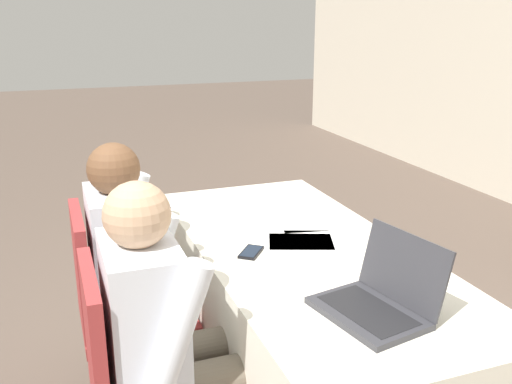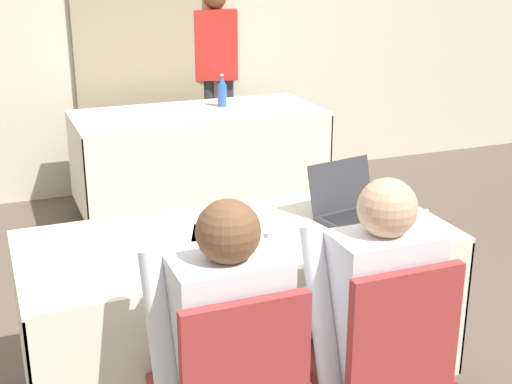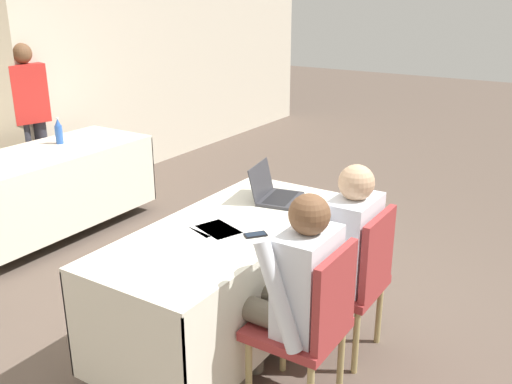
{
  "view_description": "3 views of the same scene",
  "coord_description": "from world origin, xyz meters",
  "px_view_note": "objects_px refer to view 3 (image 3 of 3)",
  "views": [
    {
      "loc": [
        1.86,
        -0.89,
        1.62
      ],
      "look_at": [
        0.0,
        -0.2,
        1.0
      ],
      "focal_mm": 40.0,
      "sensor_mm": 36.0,
      "label": 1
    },
    {
      "loc": [
        -0.92,
        -2.54,
        1.88
      ],
      "look_at": [
        0.0,
        -0.2,
        1.0
      ],
      "focal_mm": 50.0,
      "sensor_mm": 36.0,
      "label": 2
    },
    {
      "loc": [
        -2.48,
        -1.79,
        2.05
      ],
      "look_at": [
        0.0,
        -0.2,
        1.0
      ],
      "focal_mm": 40.0,
      "sensor_mm": 36.0,
      "label": 3
    }
  ],
  "objects_px": {
    "person_red_shirt": "(30,115)",
    "person_white_shirt": "(340,247)",
    "water_bottle": "(59,132)",
    "cell_phone": "(255,235)",
    "chair_near_right": "(355,277)",
    "person_checkered_shirt": "(293,287)",
    "laptop": "(275,193)",
    "chair_near_left": "(311,321)"
  },
  "relations": [
    {
      "from": "laptop",
      "to": "cell_phone",
      "type": "height_order",
      "value": "laptop"
    },
    {
      "from": "chair_near_left",
      "to": "person_white_shirt",
      "type": "xyz_separation_m",
      "value": [
        0.55,
        0.1,
        0.16
      ]
    },
    {
      "from": "laptop",
      "to": "chair_near_right",
      "type": "distance_m",
      "value": 0.8
    },
    {
      "from": "laptop",
      "to": "water_bottle",
      "type": "xyz_separation_m",
      "value": [
        0.21,
        2.36,
        0.06
      ]
    },
    {
      "from": "laptop",
      "to": "chair_near_left",
      "type": "xyz_separation_m",
      "value": [
        -0.81,
        -0.69,
        -0.3
      ]
    },
    {
      "from": "chair_near_left",
      "to": "chair_near_right",
      "type": "distance_m",
      "value": 0.55
    },
    {
      "from": "water_bottle",
      "to": "chair_near_right",
      "type": "xyz_separation_m",
      "value": [
        -0.46,
        -3.05,
        -0.36
      ]
    },
    {
      "from": "cell_phone",
      "to": "person_checkered_shirt",
      "type": "relative_size",
      "value": 0.12
    },
    {
      "from": "chair_near_left",
      "to": "person_checkered_shirt",
      "type": "relative_size",
      "value": 0.78
    },
    {
      "from": "person_white_shirt",
      "to": "person_red_shirt",
      "type": "height_order",
      "value": "person_red_shirt"
    },
    {
      "from": "chair_near_left",
      "to": "chair_near_right",
      "type": "xyz_separation_m",
      "value": [
        0.55,
        0.0,
        0.0
      ]
    },
    {
      "from": "chair_near_right",
      "to": "person_red_shirt",
      "type": "relative_size",
      "value": 0.57
    },
    {
      "from": "laptop",
      "to": "person_checkered_shirt",
      "type": "relative_size",
      "value": 0.32
    },
    {
      "from": "person_white_shirt",
      "to": "laptop",
      "type": "bearing_deg",
      "value": -113.63
    },
    {
      "from": "chair_near_right",
      "to": "person_red_shirt",
      "type": "bearing_deg",
      "value": -99.62
    },
    {
      "from": "cell_phone",
      "to": "chair_near_left",
      "type": "relative_size",
      "value": 0.15
    },
    {
      "from": "water_bottle",
      "to": "chair_near_right",
      "type": "relative_size",
      "value": 0.26
    },
    {
      "from": "person_white_shirt",
      "to": "person_red_shirt",
      "type": "bearing_deg",
      "value": -99.89
    },
    {
      "from": "water_bottle",
      "to": "chair_near_left",
      "type": "xyz_separation_m",
      "value": [
        -1.01,
        -3.05,
        -0.36
      ]
    },
    {
      "from": "person_checkered_shirt",
      "to": "person_white_shirt",
      "type": "distance_m",
      "value": 0.55
    },
    {
      "from": "cell_phone",
      "to": "person_checkered_shirt",
      "type": "distance_m",
      "value": 0.47
    },
    {
      "from": "cell_phone",
      "to": "person_white_shirt",
      "type": "xyz_separation_m",
      "value": [
        0.3,
        -0.38,
        -0.1
      ]
    },
    {
      "from": "laptop",
      "to": "chair_near_left",
      "type": "relative_size",
      "value": 0.42
    },
    {
      "from": "laptop",
      "to": "chair_near_left",
      "type": "bearing_deg",
      "value": -150.36
    },
    {
      "from": "water_bottle",
      "to": "person_checkered_shirt",
      "type": "xyz_separation_m",
      "value": [
        -1.01,
        -2.95,
        -0.2
      ]
    },
    {
      "from": "chair_near_left",
      "to": "chair_near_right",
      "type": "bearing_deg",
      "value": -180.0
    },
    {
      "from": "water_bottle",
      "to": "chair_near_right",
      "type": "bearing_deg",
      "value": -98.66
    },
    {
      "from": "water_bottle",
      "to": "person_red_shirt",
      "type": "xyz_separation_m",
      "value": [
        0.15,
        0.59,
        0.05
      ]
    },
    {
      "from": "person_checkered_shirt",
      "to": "chair_near_left",
      "type": "bearing_deg",
      "value": 90.0
    },
    {
      "from": "person_red_shirt",
      "to": "laptop",
      "type": "bearing_deg",
      "value": -81.66
    },
    {
      "from": "person_checkered_shirt",
      "to": "laptop",
      "type": "bearing_deg",
      "value": -143.89
    },
    {
      "from": "chair_near_right",
      "to": "person_red_shirt",
      "type": "distance_m",
      "value": 3.72
    },
    {
      "from": "person_red_shirt",
      "to": "person_white_shirt",
      "type": "bearing_deg",
      "value": -84.61
    },
    {
      "from": "cell_phone",
      "to": "laptop",
      "type": "bearing_deg",
      "value": -31.12
    },
    {
      "from": "laptop",
      "to": "person_checkered_shirt",
      "type": "bearing_deg",
      "value": -154.86
    },
    {
      "from": "cell_phone",
      "to": "water_bottle",
      "type": "bearing_deg",
      "value": 21.87
    },
    {
      "from": "water_bottle",
      "to": "cell_phone",
      "type": "bearing_deg",
      "value": -106.57
    },
    {
      "from": "laptop",
      "to": "person_white_shirt",
      "type": "distance_m",
      "value": 0.66
    },
    {
      "from": "chair_near_right",
      "to": "laptop",
      "type": "bearing_deg",
      "value": -110.43
    },
    {
      "from": "chair_near_right",
      "to": "person_checkered_shirt",
      "type": "xyz_separation_m",
      "value": [
        -0.55,
        0.1,
        0.16
      ]
    },
    {
      "from": "person_checkered_shirt",
      "to": "person_red_shirt",
      "type": "relative_size",
      "value": 0.73
    },
    {
      "from": "person_red_shirt",
      "to": "water_bottle",
      "type": "bearing_deg",
      "value": -89.18
    }
  ]
}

